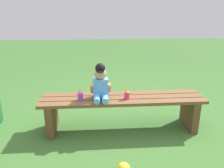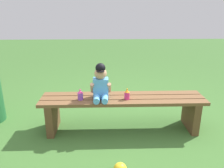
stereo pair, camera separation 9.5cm
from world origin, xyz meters
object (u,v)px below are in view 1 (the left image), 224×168
Objects in this scene: park_bench at (122,106)px; child_figure at (101,84)px; sippy_cup_right at (127,94)px; sippy_cup_left at (80,95)px.

child_figure is (-0.25, -0.02, 0.30)m from park_bench.
sippy_cup_right is at bearing -7.63° from child_figure.
sippy_cup_left is (-0.23, -0.04, -0.12)m from child_figure.
park_bench is 15.16× the size of sippy_cup_left.
child_figure is 3.26× the size of sippy_cup_right.
sippy_cup_right is (0.04, -0.06, 0.18)m from park_bench.
child_figure is at bearing 172.37° from sippy_cup_right.
sippy_cup_left and sippy_cup_right have the same top height.
sippy_cup_left is (-0.48, -0.06, 0.18)m from park_bench.
park_bench is 15.16× the size of sippy_cup_right.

